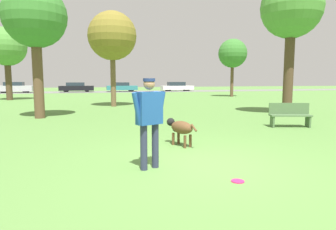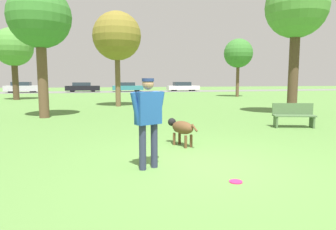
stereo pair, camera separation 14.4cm
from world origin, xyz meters
name	(u,v)px [view 1 (the left image)]	position (x,y,z in m)	size (l,w,h in m)	color
ground_plane	(201,165)	(0.00, 0.00, 0.00)	(120.00, 120.00, 0.00)	#56843D
far_road_strip	(106,92)	(0.00, 36.00, 0.01)	(120.00, 6.00, 0.01)	slate
person	(149,115)	(-1.02, 0.05, 1.01)	(0.71, 0.40, 1.69)	#2D334C
dog	(180,128)	(0.11, 1.79, 0.46)	(0.61, 1.05, 0.67)	brown
frisbee	(238,181)	(0.24, -1.03, 0.01)	(0.22, 0.22, 0.02)	#E52366
tree_mid_center	(112,36)	(-0.68, 13.42, 4.25)	(2.93, 2.93, 5.75)	brown
tree_near_left	(35,18)	(-4.21, 8.51, 4.21)	(2.62, 2.62, 5.60)	brown
tree_far_right	(233,54)	(11.26, 21.35, 4.12)	(2.74, 2.74, 5.52)	brown
tree_near_right	(291,10)	(7.00, 7.01, 4.84)	(2.79, 2.79, 6.34)	#4C3826
tree_far_left	(7,47)	(-8.43, 21.38, 4.21)	(3.06, 3.06, 5.80)	#4C3826
parked_car_silver	(15,87)	(-11.18, 35.78, 0.66)	(4.12, 1.78, 1.35)	#B7B7BC
parked_car_black	(76,87)	(-3.85, 36.16, 0.63)	(4.44, 1.73, 1.27)	black
parked_car_teal	(122,87)	(2.08, 35.93, 0.64)	(4.14, 1.80, 1.27)	teal
parked_car_white	(177,87)	(10.01, 36.19, 0.64)	(4.54, 1.80, 1.31)	white
park_bench	(290,114)	(4.71, 3.70, 0.45)	(1.46, 0.78, 0.84)	#4C6B42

